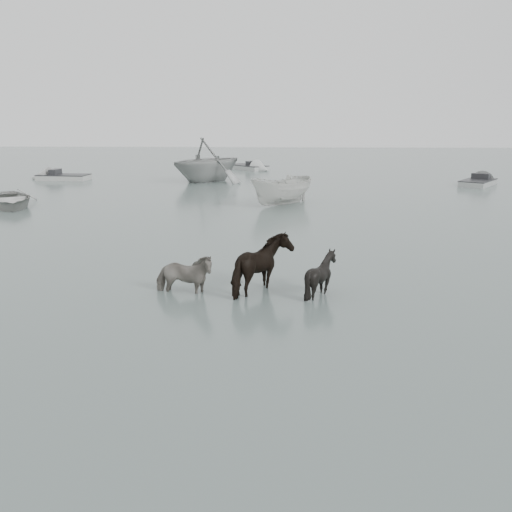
% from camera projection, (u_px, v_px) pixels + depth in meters
% --- Properties ---
extents(ground, '(140.00, 140.00, 0.00)m').
position_uv_depth(ground, '(341.00, 310.00, 13.52)').
color(ground, '#576862').
rests_on(ground, ground).
extents(pony_pinto, '(1.67, 0.89, 1.35)m').
position_uv_depth(pony_pinto, '(184.00, 268.00, 14.64)').
color(pony_pinto, black).
rests_on(pony_pinto, ground).
extents(pony_dark, '(1.64, 1.85, 1.69)m').
position_uv_depth(pony_dark, '(264.00, 261.00, 14.72)').
color(pony_dark, black).
rests_on(pony_dark, ground).
extents(pony_black, '(1.46, 1.36, 1.32)m').
position_uv_depth(pony_black, '(321.00, 270.00, 14.57)').
color(pony_black, black).
rests_on(pony_black, ground).
extents(rowboat_lead, '(5.40, 5.82, 0.98)m').
position_uv_depth(rowboat_lead, '(6.00, 197.00, 28.67)').
color(rowboat_lead, '#B1B1AC').
rests_on(rowboat_lead, ground).
extents(rowboat_trail, '(7.75, 7.85, 3.13)m').
position_uv_depth(rowboat_trail, '(207.00, 159.00, 39.34)').
color(rowboat_trail, '#A3A5A3').
rests_on(rowboat_trail, ground).
extents(boat_small, '(4.01, 4.20, 1.63)m').
position_uv_depth(boat_small, '(282.00, 189.00, 29.24)').
color(boat_small, silver).
rests_on(boat_small, ground).
extents(skiff_port, '(3.86, 4.64, 0.75)m').
position_uv_depth(skiff_port, '(478.00, 180.00, 37.27)').
color(skiff_port, '#9D9F9D').
rests_on(skiff_port, ground).
extents(skiff_outer, '(5.02, 1.96, 0.75)m').
position_uv_depth(skiff_outer, '(63.00, 175.00, 40.57)').
color(skiff_outer, '#B5B5B0').
rests_on(skiff_outer, ground).
extents(skiff_mid, '(4.67, 4.92, 0.75)m').
position_uv_depth(skiff_mid, '(248.00, 165.00, 48.28)').
color(skiff_mid, '#ACAFAC').
rests_on(skiff_mid, ground).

